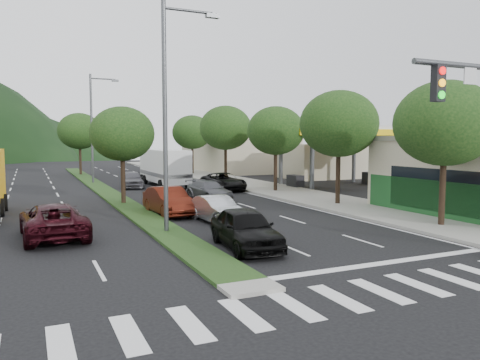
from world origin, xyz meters
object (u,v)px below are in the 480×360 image
sedan_silver (217,209)px  car_queue_a (246,228)px  tree_med_near (122,134)px  car_queue_b (209,190)px  streetlight_near (169,105)px  motorhome (164,167)px  tree_r_b (339,124)px  tree_r_a (445,123)px  suv_maroon (53,221)px  tree_r_e (192,132)px  tree_med_far (79,131)px  streetlight_mid (94,123)px  car_queue_c (169,201)px  tree_r_d (226,128)px  tree_r_c (276,131)px  car_queue_d (223,182)px  car_queue_e (132,179)px

sedan_silver → car_queue_a: bearing=-105.4°
tree_med_near → car_queue_b: tree_med_near is taller
streetlight_near → motorhome: size_ratio=1.20×
tree_r_b → motorhome: bearing=111.5°
tree_r_b → motorhome: 18.03m
tree_r_a → suv_maroon: size_ratio=1.26×
tree_r_e → streetlight_near: 34.11m
tree_med_far → streetlight_mid: bearing=-88.9°
suv_maroon → car_queue_c: car_queue_c is taller
tree_med_far → streetlight_mid: streetlight_mid is taller
tree_r_d → sedan_silver: bearing=-113.8°
tree_r_c → tree_med_far: (-12.00, 24.00, 0.26)m
streetlight_near → tree_r_a: bearing=-18.7°
sedan_silver → car_queue_a: car_queue_a is taller
car_queue_c → car_queue_d: size_ratio=0.90×
car_queue_a → streetlight_mid: bearing=98.8°
tree_r_b → sedan_silver: size_ratio=1.75×
tree_r_a → sedan_silver: 11.40m
tree_r_e → tree_med_far: 12.65m
tree_med_far → motorhome: size_ratio=0.83×
tree_r_e → streetlight_mid: bearing=-149.3°
tree_r_e → car_queue_d: (-3.16, -17.08, -4.19)m
tree_r_a → motorhome: (-6.50, 24.49, -3.13)m
car_queue_b → car_queue_c: bearing=-138.1°
car_queue_d → streetlight_mid: bearing=128.4°
tree_r_d → car_queue_e: 10.65m
tree_med_near → car_queue_b: size_ratio=1.37×
car_queue_c → tree_r_a: bearing=-44.5°
sedan_silver → car_queue_c: 3.64m
tree_r_e → tree_med_near: tree_r_e is taller
tree_r_c → tree_med_far: 26.83m
streetlight_near → suv_maroon: streetlight_near is taller
tree_med_near → tree_med_far: (0.00, 26.00, 0.58)m
tree_r_a → motorhome: size_ratio=0.80×
car_queue_e → streetlight_near: bearing=-90.6°
tree_r_b → car_queue_c: (-10.50, 0.92, -4.29)m
tree_r_c → car_queue_d: tree_r_c is taller
suv_maroon → tree_r_e: bearing=-120.8°
tree_r_d → tree_r_e: 10.00m
tree_r_e → streetlight_mid: 13.73m
tree_r_a → tree_r_b: size_ratio=0.96×
tree_r_b → car_queue_e: 19.01m
car_queue_e → tree_r_d: bearing=18.5°
tree_r_c → motorhome: size_ratio=0.78×
streetlight_mid → sedan_silver: (2.79, -23.39, -4.93)m
streetlight_mid → car_queue_d: streetlight_mid is taller
sedan_silver → car_queue_d: size_ratio=0.78×
tree_med_near → sedan_silver: bearing=-70.3°
streetlight_near → motorhome: bearing=75.5°
tree_med_far → tree_r_c: bearing=-63.4°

